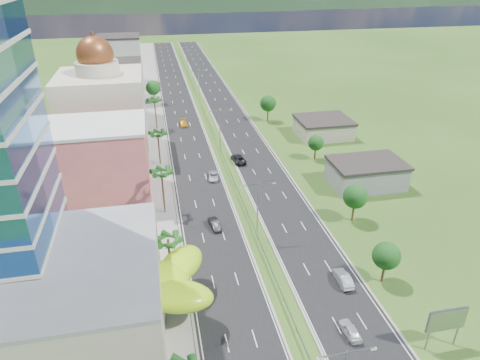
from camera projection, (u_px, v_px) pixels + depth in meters
ground at (272, 274)px, 66.95m from camera, size 500.00×500.00×0.00m
road_left at (179, 107)px, 144.04m from camera, size 11.00×260.00×0.04m
road_right at (223, 104)px, 146.74m from camera, size 11.00×260.00×0.04m
sidewalk_left at (150, 108)px, 142.31m from camera, size 7.00×260.00×0.12m
median_guardrail at (208, 121)px, 129.42m from camera, size 0.10×216.06×0.76m
streetlight_median_b at (258, 205)px, 72.59m from camera, size 6.04×0.25×11.00m
streetlight_median_c at (220, 126)px, 107.46m from camera, size 6.04×0.25×11.00m
streetlight_median_d at (199, 82)px, 146.68m from camera, size 6.04×0.25×11.00m
streetlight_median_e at (186, 57)px, 185.91m from camera, size 6.04×0.25×11.00m
mall_podium at (40, 304)px, 53.44m from camera, size 30.00×24.00×11.00m
lime_canopy at (138, 283)px, 57.58m from camera, size 18.00×15.00×7.40m
pink_shophouse at (97, 162)px, 86.37m from camera, size 20.00×15.00×15.00m
domed_building at (103, 109)px, 104.67m from camera, size 20.00×20.00×28.70m
midrise_grey at (115, 95)px, 128.17m from camera, size 16.00×15.00×16.00m
midrise_beige at (119, 82)px, 148.03m from camera, size 16.00×15.00×13.00m
midrise_white at (121, 61)px, 166.94m from camera, size 16.00×15.00×18.00m
billboard at (447, 321)px, 52.31m from camera, size 5.20×0.35×6.20m
shed_near at (366, 174)px, 92.65m from camera, size 15.00×10.00×5.00m
shed_far at (323, 128)px, 119.30m from camera, size 14.00×12.00×4.40m
palm_tree_b at (168, 241)px, 62.68m from camera, size 3.60×3.60×8.10m
palm_tree_c at (162, 174)px, 79.46m from camera, size 3.60×3.60×9.60m
palm_tree_d at (158, 135)px, 99.94m from camera, size 3.60×3.60×8.60m
palm_tree_e at (154, 101)px, 121.38m from camera, size 3.60×3.60×9.40m
leafy_tree_lfar at (153, 88)px, 144.42m from camera, size 4.90×4.90×8.05m
leafy_tree_ra at (386, 256)px, 63.30m from camera, size 4.20×4.20×6.90m
leafy_tree_rb at (355, 196)px, 78.48m from camera, size 4.55×4.55×7.47m
leafy_tree_rc at (316, 143)px, 103.79m from camera, size 3.85×3.85×6.33m
leafy_tree_rd at (268, 103)px, 128.67m from camera, size 4.90×4.90×8.05m
mountain_ridge at (215, 6)px, 470.03m from camera, size 860.00×140.00×90.00m
car_dark_left at (215, 224)px, 78.26m from camera, size 2.17×4.61×1.46m
car_silver_mid_left at (214, 176)px, 95.93m from camera, size 2.86×4.96×1.30m
car_yellow_far_left at (184, 123)px, 127.12m from camera, size 2.18×5.19×1.50m
car_white_near_right at (350, 330)px, 55.78m from camera, size 1.92×4.30×1.44m
car_silver_right at (343, 278)px, 64.77m from camera, size 1.84×4.98×1.63m
car_dark_far_right at (238, 159)px, 104.02m from camera, size 3.15×6.05×1.63m
motorcycle at (226, 340)px, 54.46m from camera, size 0.79×1.90×1.18m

